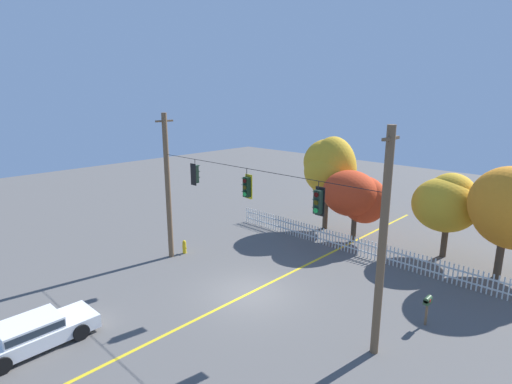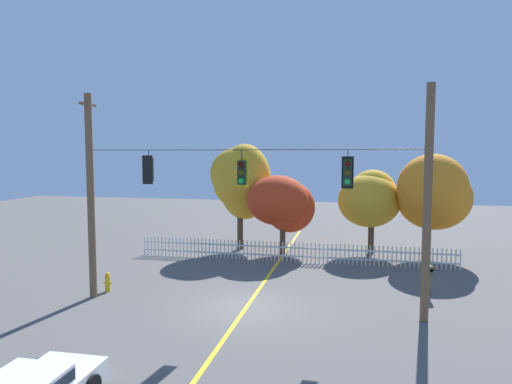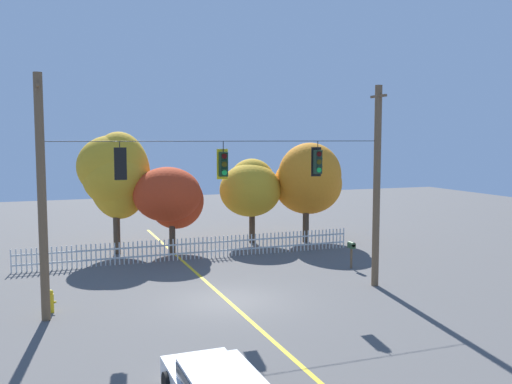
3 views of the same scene
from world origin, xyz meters
name	(u,v)px [view 1 (image 1 of 3)]	position (x,y,z in m)	size (l,w,h in m)	color
ground	(250,293)	(0.00, 0.00, 0.00)	(80.00, 80.00, 0.00)	#565451
lane_centerline_stripe	(250,293)	(0.00, 0.00, 0.00)	(0.16, 36.00, 0.01)	gold
signal_support_span	(249,209)	(0.00, 0.00, 4.26)	(13.38, 1.10, 8.40)	brown
traffic_signal_eastbound_side	(195,174)	(-3.94, -0.01, 5.34)	(0.43, 0.38, 1.35)	black
traffic_signal_northbound_secondary	(247,187)	(-0.15, 0.01, 5.26)	(0.43, 0.38, 1.43)	black
traffic_signal_westbound_side	(318,202)	(3.78, 0.01, 5.29)	(0.43, 0.38, 1.42)	black
white_picket_fence	(348,244)	(0.69, 7.82, 0.56)	(17.51, 0.06, 1.12)	silver
autumn_maple_near_fence	(330,168)	(-2.83, 10.89, 4.34)	(3.89, 3.45, 6.58)	#473828
autumn_maple_mid	(356,196)	(-0.09, 9.76, 3.05)	(3.96, 3.55, 4.71)	#473828
autumn_oak_far_east	(447,202)	(5.00, 11.15, 3.31)	(3.69, 3.30, 5.02)	#473828
parked_car	(33,332)	(-2.94, -8.66, 0.60)	(1.94, 4.44, 1.15)	white
fire_hydrant	(184,247)	(-6.38, 0.83, 0.41)	(0.38, 0.22, 0.83)	gold
roadside_mailbox	(428,302)	(7.21, 3.14, 1.05)	(0.25, 0.44, 1.29)	brown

